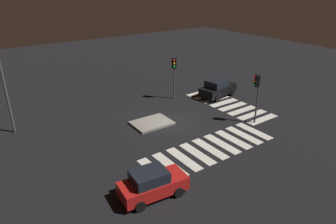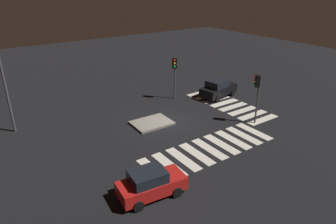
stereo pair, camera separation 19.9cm
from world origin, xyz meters
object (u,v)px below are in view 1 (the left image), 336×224
Objects in this scene: traffic_light_east at (257,87)px; traffic_island at (152,123)px; traffic_light_north at (174,68)px; car_black at (218,88)px; car_red at (152,184)px.

traffic_island is at bearing 0.94° from traffic_light_east.
traffic_light_north is at bearing 36.13° from traffic_island.
traffic_island is 8.97m from car_black.
traffic_island is at bearing -12.54° from traffic_light_north.
traffic_light_north reaches higher than car_red.
car_black is at bearing 39.79° from car_red.
traffic_light_north is at bearing -41.20° from traffic_light_east.
traffic_island is 0.74× the size of car_black.
traffic_light_north is (4.85, 3.54, 3.03)m from traffic_island.
car_black is (8.80, 1.55, 0.78)m from traffic_island.
traffic_light_north reaches higher than car_black.
car_black reaches higher than traffic_island.
traffic_island is at bearing -179.87° from car_black.
traffic_light_east is at bearing -116.71° from car_black.
car_black is 1.11× the size of car_red.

